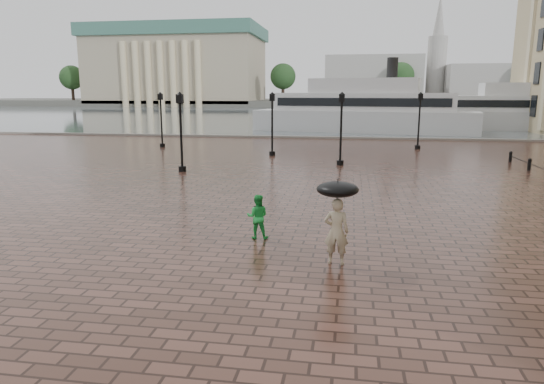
{
  "coord_description": "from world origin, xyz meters",
  "views": [
    {
      "loc": [
        3.62,
        -16.64,
        4.49
      ],
      "look_at": [
        1.21,
        -1.82,
        1.4
      ],
      "focal_mm": 32.0,
      "sensor_mm": 36.0,
      "label": 1
    }
  ],
  "objects_px": {
    "street_lamps": "(277,124)",
    "ferry_far": "(530,111)",
    "ferry_near": "(364,110)",
    "adult_pedestrian": "(336,231)",
    "child_pedestrian": "(258,217)"
  },
  "relations": [
    {
      "from": "ferry_near",
      "to": "child_pedestrian",
      "type": "bearing_deg",
      "value": -84.24
    },
    {
      "from": "street_lamps",
      "to": "child_pedestrian",
      "type": "relative_size",
      "value": 15.33
    },
    {
      "from": "street_lamps",
      "to": "ferry_near",
      "type": "distance_m",
      "value": 24.56
    },
    {
      "from": "adult_pedestrian",
      "to": "ferry_near",
      "type": "distance_m",
      "value": 45.56
    },
    {
      "from": "ferry_far",
      "to": "adult_pedestrian",
      "type": "bearing_deg",
      "value": -109.55
    },
    {
      "from": "adult_pedestrian",
      "to": "ferry_near",
      "type": "relative_size",
      "value": 0.07
    },
    {
      "from": "adult_pedestrian",
      "to": "ferry_near",
      "type": "bearing_deg",
      "value": -87.68
    },
    {
      "from": "street_lamps",
      "to": "adult_pedestrian",
      "type": "height_order",
      "value": "street_lamps"
    },
    {
      "from": "ferry_near",
      "to": "ferry_far",
      "type": "xyz_separation_m",
      "value": [
        19.89,
        5.58,
        -0.18
      ]
    },
    {
      "from": "ferry_near",
      "to": "ferry_far",
      "type": "distance_m",
      "value": 20.66
    },
    {
      "from": "child_pedestrian",
      "to": "street_lamps",
      "type": "bearing_deg",
      "value": -87.56
    },
    {
      "from": "adult_pedestrian",
      "to": "street_lamps",
      "type": "bearing_deg",
      "value": -72.86
    },
    {
      "from": "ferry_far",
      "to": "ferry_near",
      "type": "bearing_deg",
      "value": -160.99
    },
    {
      "from": "street_lamps",
      "to": "ferry_far",
      "type": "relative_size",
      "value": 0.9
    },
    {
      "from": "child_pedestrian",
      "to": "adult_pedestrian",
      "type": "bearing_deg",
      "value": 137.51
    }
  ]
}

